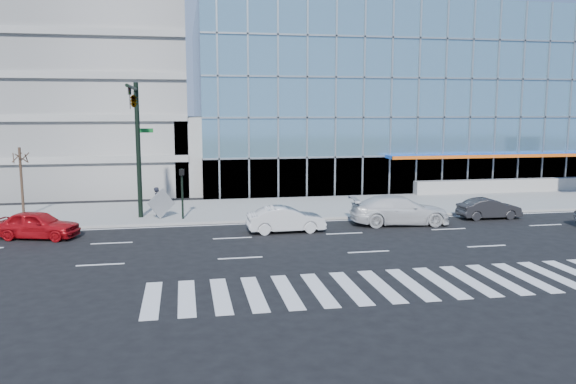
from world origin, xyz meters
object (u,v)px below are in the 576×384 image
(red_sedan, at_px, (37,225))
(traffic_signal, at_px, (135,117))
(tilted_panel, at_px, (161,203))
(white_suv, at_px, (400,210))
(ped_signal_post, at_px, (182,186))
(pedestrian, at_px, (158,201))
(dark_sedan, at_px, (489,209))
(street_tree_near, at_px, (20,157))
(white_sedan, at_px, (286,219))

(red_sedan, bearing_deg, traffic_signal, -44.21)
(traffic_signal, relative_size, red_sedan, 1.90)
(tilted_panel, bearing_deg, white_suv, -47.16)
(tilted_panel, bearing_deg, ped_signal_post, -48.65)
(pedestrian, bearing_deg, dark_sedan, -87.43)
(traffic_signal, height_order, pedestrian, traffic_signal)
(traffic_signal, distance_m, white_suv, 16.00)
(street_tree_near, xyz_separation_m, pedestrian, (7.99, -0.94, -2.77))
(street_tree_near, height_order, tilted_panel, street_tree_near)
(red_sedan, distance_m, pedestrian, 7.55)
(white_sedan, height_order, tilted_panel, tilted_panel)
(dark_sedan, bearing_deg, tilted_panel, 81.64)
(ped_signal_post, relative_size, pedestrian, 1.74)
(traffic_signal, relative_size, ped_signal_post, 2.67)
(dark_sedan, bearing_deg, traffic_signal, 84.11)
(traffic_signal, bearing_deg, ped_signal_post, 8.52)
(white_suv, bearing_deg, tilted_panel, 80.97)
(ped_signal_post, height_order, street_tree_near, street_tree_near)
(traffic_signal, bearing_deg, pedestrian, 63.52)
(dark_sedan, relative_size, pedestrian, 2.19)
(pedestrian, xyz_separation_m, tilted_panel, (0.26, -1.26, 0.05))
(white_suv, bearing_deg, white_sedan, 102.27)
(street_tree_near, bearing_deg, traffic_signal, -22.71)
(street_tree_near, distance_m, tilted_panel, 8.97)
(ped_signal_post, bearing_deg, white_sedan, -35.85)
(dark_sedan, height_order, tilted_panel, tilted_panel)
(white_sedan, bearing_deg, tilted_panel, 56.29)
(street_tree_near, bearing_deg, ped_signal_post, -15.06)
(pedestrian, bearing_deg, street_tree_near, 97.69)
(traffic_signal, distance_m, white_sedan, 10.32)
(white_sedan, xyz_separation_m, pedestrian, (-6.99, 5.58, 0.32))
(white_sedan, bearing_deg, red_sedan, 85.31)
(ped_signal_post, height_order, pedestrian, ped_signal_post)
(white_suv, bearing_deg, pedestrian, 76.44)
(tilted_panel, bearing_deg, white_sedan, -65.39)
(white_suv, distance_m, white_sedan, 6.89)
(traffic_signal, relative_size, white_sedan, 1.90)
(white_sedan, xyz_separation_m, red_sedan, (-12.85, 0.82, 0.03))
(traffic_signal, distance_m, street_tree_near, 7.96)
(ped_signal_post, relative_size, street_tree_near, 0.71)
(dark_sedan, height_order, red_sedan, red_sedan)
(white_sedan, relative_size, tilted_panel, 3.24)
(street_tree_near, distance_m, white_suv, 22.75)
(white_suv, xyz_separation_m, pedestrian, (-13.83, 4.76, 0.19))
(traffic_signal, height_order, street_tree_near, traffic_signal)
(ped_signal_post, bearing_deg, red_sedan, -156.90)
(white_suv, relative_size, pedestrian, 3.31)
(traffic_signal, height_order, dark_sedan, traffic_signal)
(ped_signal_post, xyz_separation_m, pedestrian, (-1.51, 1.62, -1.13))
(traffic_signal, bearing_deg, white_suv, -10.58)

